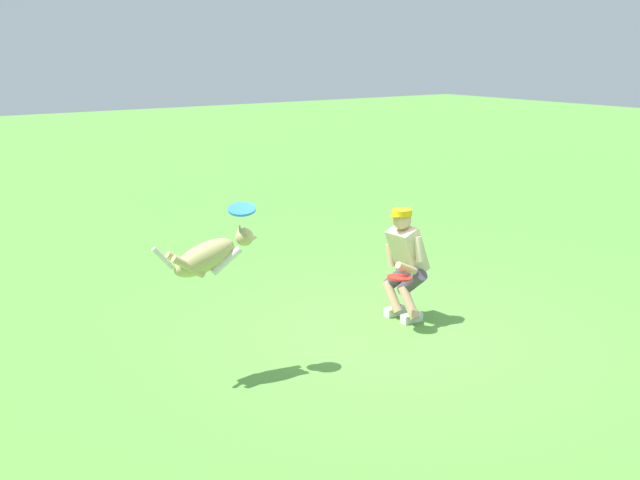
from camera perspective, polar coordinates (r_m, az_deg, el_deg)
ground_plane at (r=8.33m, az=5.44°, el=-7.18°), size 60.00×60.00×0.00m
person at (r=8.64m, az=6.37°, el=-1.52°), size 0.57×0.65×1.29m
dog at (r=7.01m, az=-8.27°, el=-1.18°), size 1.03×0.31×0.48m
frisbee_flying at (r=7.05m, az=-5.87°, el=2.31°), size 0.26×0.27×0.12m
frisbee_held at (r=8.30m, az=5.96°, el=-2.81°), size 0.35×0.35×0.05m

